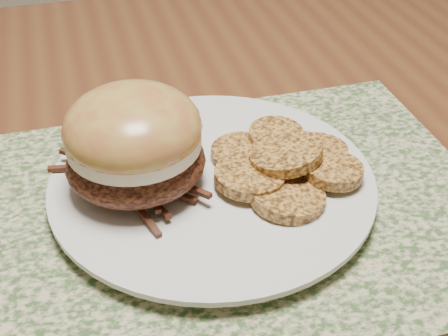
% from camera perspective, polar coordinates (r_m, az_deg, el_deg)
% --- Properties ---
extents(dining_table, '(1.50, 0.90, 0.75)m').
position_cam_1_polar(dining_table, '(0.61, -16.90, -8.94)').
color(dining_table, '#5A341A').
rests_on(dining_table, ground).
extents(placemat, '(0.45, 0.33, 0.00)m').
position_cam_1_polar(placemat, '(0.52, 0.13, -3.80)').
color(placemat, '#37532A').
rests_on(placemat, dining_table).
extents(dinner_plate, '(0.26, 0.26, 0.02)m').
position_cam_1_polar(dinner_plate, '(0.53, -1.07, -1.56)').
color(dinner_plate, silver).
rests_on(dinner_plate, placemat).
extents(pork_sandwich, '(0.12, 0.11, 0.09)m').
position_cam_1_polar(pork_sandwich, '(0.50, -8.22, 2.32)').
color(pork_sandwich, black).
rests_on(pork_sandwich, dinner_plate).
extents(roasted_potatoes, '(0.15, 0.15, 0.03)m').
position_cam_1_polar(roasted_potatoes, '(0.53, 5.45, 0.43)').
color(roasted_potatoes, '#B77E35').
rests_on(roasted_potatoes, dinner_plate).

